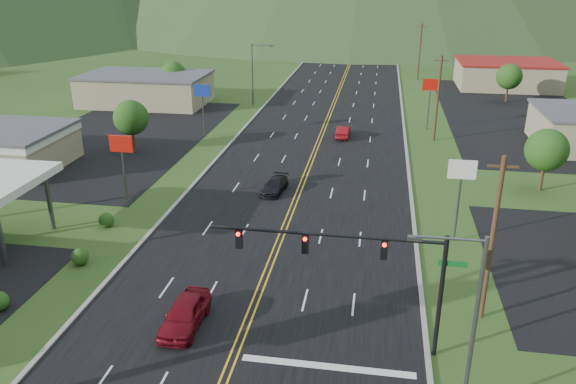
% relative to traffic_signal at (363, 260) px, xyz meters
% --- Properties ---
extents(traffic_signal, '(13.10, 0.43, 7.00)m').
position_rel_traffic_signal_xyz_m(traffic_signal, '(0.00, 0.00, 0.00)').
color(traffic_signal, black).
rests_on(traffic_signal, ground).
extents(streetlight_east, '(3.28, 0.25, 9.00)m').
position_rel_traffic_signal_xyz_m(streetlight_east, '(4.70, -4.00, -0.15)').
color(streetlight_east, '#59595E').
rests_on(streetlight_east, ground).
extents(streetlight_west, '(3.28, 0.25, 9.00)m').
position_rel_traffic_signal_xyz_m(streetlight_west, '(-18.16, 56.00, -0.15)').
color(streetlight_west, '#59595E').
rests_on(streetlight_west, ground).
extents(building_west_far, '(18.40, 11.40, 4.50)m').
position_rel_traffic_signal_xyz_m(building_west_far, '(-34.48, 54.00, -3.07)').
color(building_west_far, tan).
rests_on(building_west_far, ground).
extents(building_east_far, '(16.40, 12.40, 4.50)m').
position_rel_traffic_signal_xyz_m(building_east_far, '(21.52, 76.00, -3.07)').
color(building_east_far, tan).
rests_on(building_east_far, ground).
extents(pole_sign_west_a, '(2.00, 0.18, 6.40)m').
position_rel_traffic_signal_xyz_m(pole_sign_west_a, '(-20.48, 16.00, -0.28)').
color(pole_sign_west_a, '#59595E').
rests_on(pole_sign_west_a, ground).
extents(pole_sign_west_b, '(2.00, 0.18, 6.40)m').
position_rel_traffic_signal_xyz_m(pole_sign_west_b, '(-20.48, 38.00, -0.28)').
color(pole_sign_west_b, '#59595E').
rests_on(pole_sign_west_b, ground).
extents(pole_sign_east_a, '(2.00, 0.18, 6.40)m').
position_rel_traffic_signal_xyz_m(pole_sign_east_a, '(6.52, 14.00, -0.28)').
color(pole_sign_east_a, '#59595E').
rests_on(pole_sign_east_a, ground).
extents(pole_sign_east_b, '(2.00, 0.18, 6.40)m').
position_rel_traffic_signal_xyz_m(pole_sign_east_b, '(6.52, 46.00, -0.28)').
color(pole_sign_east_b, '#59595E').
rests_on(pole_sign_east_b, ground).
extents(tree_west_a, '(3.84, 3.84, 5.82)m').
position_rel_traffic_signal_xyz_m(tree_west_a, '(-26.48, 31.00, -1.44)').
color(tree_west_a, '#382314').
rests_on(tree_west_a, ground).
extents(tree_west_b, '(3.84, 3.84, 5.82)m').
position_rel_traffic_signal_xyz_m(tree_west_b, '(-31.48, 58.00, -1.44)').
color(tree_west_b, '#382314').
rests_on(tree_west_b, ground).
extents(tree_east_a, '(3.84, 3.84, 5.82)m').
position_rel_traffic_signal_xyz_m(tree_east_a, '(15.52, 26.00, -1.44)').
color(tree_east_a, '#382314').
rests_on(tree_east_a, ground).
extents(tree_east_b, '(3.84, 3.84, 5.82)m').
position_rel_traffic_signal_xyz_m(tree_east_b, '(19.52, 64.00, -1.44)').
color(tree_east_b, '#382314').
rests_on(tree_east_b, ground).
extents(utility_pole_a, '(1.60, 0.28, 10.00)m').
position_rel_traffic_signal_xyz_m(utility_pole_a, '(7.02, 4.00, -0.20)').
color(utility_pole_a, '#382314').
rests_on(utility_pole_a, ground).
extents(utility_pole_b, '(1.60, 0.28, 10.00)m').
position_rel_traffic_signal_xyz_m(utility_pole_b, '(7.02, 41.00, -0.20)').
color(utility_pole_b, '#382314').
rests_on(utility_pole_b, ground).
extents(utility_pole_c, '(1.60, 0.28, 10.00)m').
position_rel_traffic_signal_xyz_m(utility_pole_c, '(7.02, 81.00, -0.20)').
color(utility_pole_c, '#382314').
rests_on(utility_pole_c, ground).
extents(utility_pole_d, '(1.60, 0.28, 10.00)m').
position_rel_traffic_signal_xyz_m(utility_pole_d, '(7.02, 121.00, -0.20)').
color(utility_pole_d, '#382314').
rests_on(utility_pole_d, ground).
extents(car_red_near, '(2.04, 4.89, 1.65)m').
position_rel_traffic_signal_xyz_m(car_red_near, '(-9.88, 0.22, -4.50)').
color(car_red_near, maroon).
rests_on(car_red_near, ground).
extents(car_dark_mid, '(2.23, 4.41, 1.23)m').
position_rel_traffic_signal_xyz_m(car_dark_mid, '(-8.65, 21.48, -4.72)').
color(car_dark_mid, black).
rests_on(car_dark_mid, ground).
extents(car_red_far, '(1.63, 4.28, 1.39)m').
position_rel_traffic_signal_xyz_m(car_red_far, '(-3.78, 40.48, -4.63)').
color(car_red_far, maroon).
rests_on(car_red_far, ground).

